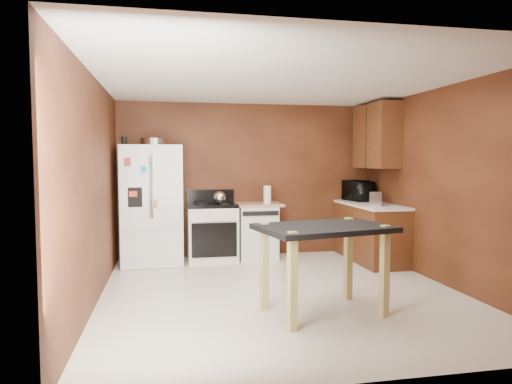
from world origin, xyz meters
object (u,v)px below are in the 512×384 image
object	(u,v)px
island	(324,239)
kettle	(220,198)
green_canister	(267,199)
microwave	(358,192)
pen_cup	(124,141)
refrigerator	(152,205)
paper_towel	(267,195)
gas_range	(212,231)
roasting_pan	(154,142)
toaster	(375,198)
dishwasher	(257,230)

from	to	relation	value
island	kettle	bearing A→B (deg)	106.58
green_canister	microwave	distance (m)	1.55
pen_cup	microwave	size ratio (longest dim) A/B	0.22
kettle	refrigerator	distance (m)	1.02
paper_towel	green_canister	size ratio (longest dim) A/B	2.37
pen_cup	kettle	bearing A→B (deg)	2.48
green_canister	microwave	bearing A→B (deg)	-1.02
green_canister	gas_range	distance (m)	1.02
roasting_pan	toaster	bearing A→B (deg)	-11.42
toaster	dishwasher	xyz separation A→B (m)	(-1.67, 0.77, -0.55)
paper_towel	microwave	xyz separation A→B (m)	(1.57, 0.09, 0.02)
roasting_pan	paper_towel	distance (m)	1.92
toaster	gas_range	xyz separation A→B (m)	(-2.39, 0.74, -0.54)
roasting_pan	pen_cup	size ratio (longest dim) A/B	3.38
toaster	gas_range	world-z (taller)	toaster
paper_towel	gas_range	distance (m)	1.04
paper_towel	green_canister	xyz separation A→B (m)	(0.03, 0.12, -0.08)
green_canister	dishwasher	distance (m)	0.53
toaster	microwave	distance (m)	0.77
microwave	dishwasher	bearing A→B (deg)	80.05
refrigerator	dishwasher	xyz separation A→B (m)	(1.63, 0.09, -0.45)
toaster	gas_range	size ratio (longest dim) A/B	0.26
island	pen_cup	bearing A→B (deg)	130.61
gas_range	dishwasher	distance (m)	0.72
refrigerator	dishwasher	size ratio (longest dim) A/B	2.02
gas_range	island	distance (m)	2.87
kettle	paper_towel	world-z (taller)	paper_towel
microwave	island	distance (m)	3.16
kettle	toaster	distance (m)	2.37
paper_towel	refrigerator	world-z (taller)	refrigerator
kettle	dishwasher	xyz separation A→B (m)	(0.61, 0.14, -0.55)
roasting_pan	kettle	xyz separation A→B (m)	(0.97, -0.03, -0.85)
pen_cup	paper_towel	xyz separation A→B (m)	(2.17, 0.11, -0.83)
paper_towel	gas_range	size ratio (longest dim) A/B	0.26
kettle	dishwasher	size ratio (longest dim) A/B	0.22
toaster	microwave	bearing A→B (deg)	110.60
toaster	dishwasher	size ratio (longest dim) A/B	0.32
microwave	gas_range	xyz separation A→B (m)	(-2.45, -0.02, -0.59)
paper_towel	toaster	size ratio (longest dim) A/B	0.99
green_canister	microwave	world-z (taller)	microwave
kettle	gas_range	size ratio (longest dim) A/B	0.18
toaster	refrigerator	bearing A→B (deg)	-166.78
paper_towel	toaster	distance (m)	1.66
gas_range	paper_towel	bearing A→B (deg)	-4.37
kettle	refrigerator	bearing A→B (deg)	177.07
microwave	gas_range	size ratio (longest dim) A/B	0.50
paper_towel	island	xyz separation A→B (m)	(0.01, -2.64, -0.25)
pen_cup	paper_towel	size ratio (longest dim) A/B	0.43
pen_cup	green_canister	size ratio (longest dim) A/B	1.02
pen_cup	dishwasher	size ratio (longest dim) A/B	0.14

